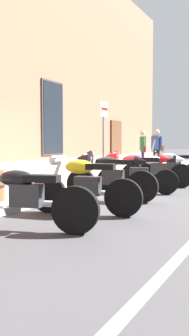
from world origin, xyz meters
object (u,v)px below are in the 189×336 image
at_px(motorcycle_yellow_naked, 84,186).
at_px(motorcycle_white_sport, 154,168).
at_px(motorcycle_black_sport, 108,174).
at_px(motorcycle_silver_touring, 176,165).
at_px(motorcycle_red_sport, 134,170).
at_px(pedestrian_striped_shirt, 143,148).
at_px(parking_sign, 104,129).
at_px(pedestrian_blue_top, 157,147).
at_px(motorcycle_black_naked, 22,198).

xyz_separation_m(motorcycle_yellow_naked, motorcycle_white_sport, (4.28, 0.21, 0.05)).
relative_size(motorcycle_black_sport, motorcycle_silver_touring, 1.02).
xyz_separation_m(motorcycle_yellow_naked, motorcycle_red_sport, (2.83, 0.24, 0.09)).
bearing_deg(motorcycle_silver_touring, motorcycle_yellow_naked, 179.74).
height_order(motorcycle_white_sport, pedestrian_striped_shirt, pedestrian_striped_shirt).
distance_m(motorcycle_black_sport, pedestrian_striped_shirt, 7.14).
height_order(motorcycle_white_sport, parking_sign, parking_sign).
xyz_separation_m(motorcycle_yellow_naked, parking_sign, (4.03, 1.69, 1.16)).
relative_size(motorcycle_red_sport, pedestrian_blue_top, 1.16).
height_order(motorcycle_white_sport, motorcycle_silver_touring, motorcycle_silver_touring).
distance_m(motorcycle_red_sport, pedestrian_blue_top, 6.46).
distance_m(pedestrian_blue_top, parking_sign, 5.10).
bearing_deg(motorcycle_black_sport, parking_sign, 28.88).
relative_size(motorcycle_yellow_naked, pedestrian_striped_shirt, 1.20).
height_order(motorcycle_black_sport, pedestrian_blue_top, pedestrian_blue_top).
relative_size(motorcycle_white_sport, parking_sign, 0.84).
distance_m(pedestrian_striped_shirt, parking_sign, 4.43).
bearing_deg(pedestrian_striped_shirt, motorcycle_black_sport, -165.15).
bearing_deg(motorcycle_black_sport, pedestrian_striped_shirt, 14.85).
bearing_deg(motorcycle_white_sport, motorcycle_black_naked, -179.76).
relative_size(motorcycle_black_naked, pedestrian_blue_top, 1.24).
xyz_separation_m(motorcycle_silver_touring, parking_sign, (-1.60, 1.71, 1.09)).
bearing_deg(motorcycle_yellow_naked, motorcycle_white_sport, 2.75).
relative_size(motorcycle_yellow_naked, pedestrian_blue_top, 1.16).
bearing_deg(parking_sign, motorcycle_yellow_naked, -157.28).
height_order(pedestrian_blue_top, parking_sign, parking_sign).
height_order(motorcycle_red_sport, parking_sign, parking_sign).
bearing_deg(motorcycle_yellow_naked, motorcycle_black_sport, 11.22).
distance_m(motorcycle_yellow_naked, motorcycle_white_sport, 4.28).
bearing_deg(motorcycle_black_naked, motorcycle_yellow_naked, -7.40).
bearing_deg(pedestrian_blue_top, motorcycle_white_sport, -162.14).
xyz_separation_m(motorcycle_red_sport, motorcycle_white_sport, (1.45, -0.04, -0.03)).
height_order(motorcycle_black_sport, motorcycle_silver_touring, motorcycle_silver_touring).
distance_m(motorcycle_yellow_naked, parking_sign, 4.52).
relative_size(motorcycle_silver_touring, parking_sign, 0.85).
height_order(motorcycle_red_sport, motorcycle_silver_touring, motorcycle_silver_touring).
distance_m(motorcycle_white_sport, parking_sign, 1.86).
height_order(motorcycle_red_sport, pedestrian_blue_top, pedestrian_blue_top).
xyz_separation_m(motorcycle_red_sport, pedestrian_striped_shirt, (5.57, 1.88, 0.46)).
bearing_deg(pedestrian_striped_shirt, motorcycle_yellow_naked, -165.80).
bearing_deg(motorcycle_red_sport, pedestrian_blue_top, 13.61).
bearing_deg(motorcycle_yellow_naked, pedestrian_blue_top, 10.94).
bearing_deg(motorcycle_black_sport, motorcycle_red_sport, -2.59).
relative_size(motorcycle_black_sport, motorcycle_white_sport, 1.03).
bearing_deg(motorcycle_yellow_naked, motorcycle_silver_touring, -0.26).
bearing_deg(pedestrian_striped_shirt, motorcycle_silver_touring, -142.18).
height_order(motorcycle_black_naked, motorcycle_white_sport, motorcycle_white_sport).
xyz_separation_m(motorcycle_white_sport, pedestrian_striped_shirt, (4.12, 1.92, 0.50)).
xyz_separation_m(motorcycle_black_sport, pedestrian_blue_top, (7.58, 1.46, 0.50)).
bearing_deg(pedestrian_blue_top, motorcycle_silver_touring, -152.78).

